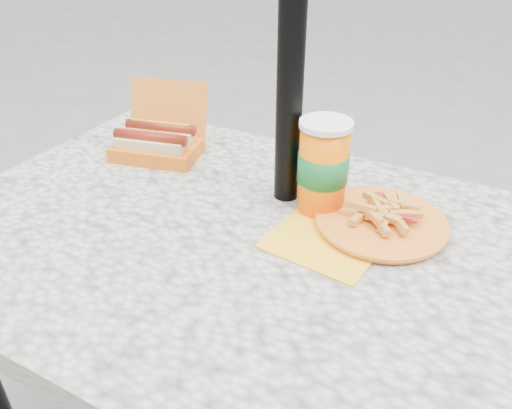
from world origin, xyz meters
The scene contains 5 objects.
picnic_table centered at (0.00, 0.00, 0.64)m, with size 1.20×0.80×0.75m.
umbrella_pole centered at (0.00, 0.16, 1.10)m, with size 0.05×0.05×2.20m, color black.
hotdog_box centered at (-0.35, 0.19, 0.79)m, with size 0.23×0.21×0.16m.
fries_plate centered at (0.20, 0.14, 0.76)m, with size 0.30×0.31×0.05m.
soda_cup centered at (0.08, 0.15, 0.84)m, with size 0.10×0.10×0.18m.
Camera 1 is at (0.37, -0.64, 1.28)m, focal length 35.00 mm.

